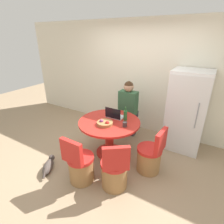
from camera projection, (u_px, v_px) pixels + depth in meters
The scene contains 13 objects.
ground_plane at pixel (103, 161), 3.39m from camera, with size 12.00×12.00×0.00m, color #9E8466.
wall_back at pixel (140, 78), 4.19m from camera, with size 7.00×0.06×2.60m.
refrigerator at pixel (187, 111), 3.52m from camera, with size 0.72×0.67×1.65m.
dining_table at pixel (109, 130), 3.41m from camera, with size 1.18×1.18×0.74m.
chair_near_right_corner at pixel (115, 172), 2.71m from camera, with size 0.50×0.50×0.85m.
chair_near_camera at pixel (80, 166), 2.83m from camera, with size 0.43×0.43×0.85m.
chair_right_side at pixel (150, 157), 3.04m from camera, with size 0.44×0.43×0.85m.
person_seated at pixel (129, 107), 3.95m from camera, with size 0.40×0.37×1.35m.
laptop at pixel (115, 115), 3.45m from camera, with size 0.33×0.23×0.22m.
fruit_bowl at pixel (105, 123), 3.17m from camera, with size 0.29×0.29×0.10m.
coffee_cup at pixel (125, 124), 3.11m from camera, with size 0.08×0.08×0.09m.
bottle at pixel (125, 115), 3.32m from camera, with size 0.07×0.07×0.27m.
cat at pixel (49, 166), 3.13m from camera, with size 0.33×0.47×0.17m.
Camera 1 is at (1.54, -2.26, 2.22)m, focal length 28.00 mm.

